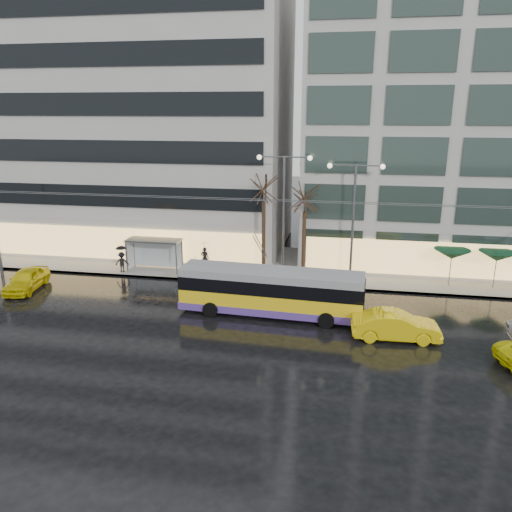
% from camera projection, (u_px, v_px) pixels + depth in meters
% --- Properties ---
extents(ground, '(140.00, 140.00, 0.00)m').
position_uv_depth(ground, '(223.00, 338.00, 27.89)').
color(ground, black).
rests_on(ground, ground).
extents(sidewalk, '(80.00, 10.00, 0.15)m').
position_uv_depth(sidewalk, '(287.00, 265.00, 40.74)').
color(sidewalk, gray).
rests_on(sidewalk, ground).
extents(kerb, '(80.00, 0.10, 0.15)m').
position_uv_depth(kerb, '(279.00, 285.00, 36.07)').
color(kerb, slate).
rests_on(kerb, ground).
extents(building_left, '(34.00, 14.00, 22.00)m').
position_uv_depth(building_left, '(99.00, 122.00, 45.35)').
color(building_left, '#AAA7A2').
rests_on(building_left, sidewalk).
extents(trolleybus, '(11.42, 4.70, 5.24)m').
position_uv_depth(trolleybus, '(271.00, 293.00, 30.68)').
color(trolleybus, yellow).
rests_on(trolleybus, ground).
extents(catenary, '(42.24, 5.12, 7.00)m').
position_uv_depth(catenary, '(264.00, 232.00, 34.00)').
color(catenary, '#595B60').
rests_on(catenary, ground).
extents(bus_shelter, '(4.20, 1.60, 2.51)m').
position_uv_depth(bus_shelter, '(150.00, 247.00, 38.83)').
color(bus_shelter, '#595B60').
rests_on(bus_shelter, sidewalk).
extents(street_lamp_near, '(3.96, 0.36, 9.03)m').
position_uv_depth(street_lamp_near, '(284.00, 200.00, 36.04)').
color(street_lamp_near, '#595B60').
rests_on(street_lamp_near, sidewalk).
extents(street_lamp_far, '(3.96, 0.36, 8.53)m').
position_uv_depth(street_lamp_far, '(354.00, 206.00, 35.28)').
color(street_lamp_far, '#595B60').
rests_on(street_lamp_far, sidewalk).
extents(tree_a, '(3.20, 3.20, 8.40)m').
position_uv_depth(tree_a, '(264.00, 184.00, 36.17)').
color(tree_a, black).
rests_on(tree_a, sidewalk).
extents(tree_b, '(3.20, 3.20, 7.70)m').
position_uv_depth(tree_b, '(305.00, 194.00, 36.05)').
color(tree_b, black).
rests_on(tree_b, sidewalk).
extents(parasol_a, '(2.50, 2.50, 2.65)m').
position_uv_depth(parasol_a, '(452.00, 254.00, 35.21)').
color(parasol_a, '#595B60').
rests_on(parasol_a, sidewalk).
extents(parasol_b, '(2.50, 2.50, 2.65)m').
position_uv_depth(parasol_b, '(497.00, 256.00, 34.71)').
color(parasol_b, '#595B60').
rests_on(parasol_b, sidewalk).
extents(taxi_a, '(2.45, 4.71, 1.53)m').
position_uv_depth(taxi_a, '(27.00, 279.00, 35.11)').
color(taxi_a, '#D9C70B').
rests_on(taxi_a, ground).
extents(taxi_b, '(4.89, 1.93, 1.59)m').
position_uv_depth(taxi_b, '(396.00, 326.00, 27.59)').
color(taxi_b, yellow).
rests_on(taxi_b, ground).
extents(pedestrian_a, '(0.98, 1.00, 2.19)m').
position_uv_depth(pedestrian_a, '(205.00, 251.00, 39.14)').
color(pedestrian_a, black).
rests_on(pedestrian_a, sidewalk).
extents(pedestrian_b, '(0.95, 0.82, 1.70)m').
position_uv_depth(pedestrian_b, '(195.00, 256.00, 39.95)').
color(pedestrian_b, black).
rests_on(pedestrian_b, sidewalk).
extents(pedestrian_c, '(1.14, 0.99, 2.11)m').
position_uv_depth(pedestrian_c, '(122.00, 258.00, 38.41)').
color(pedestrian_c, black).
rests_on(pedestrian_c, sidewalk).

